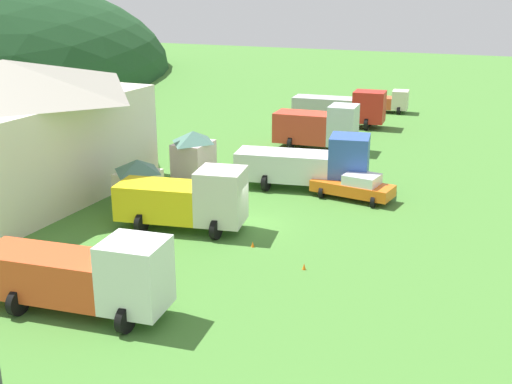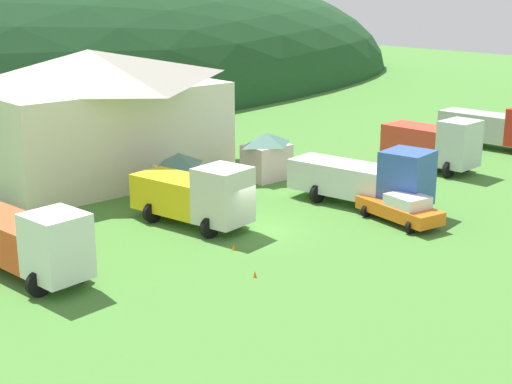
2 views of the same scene
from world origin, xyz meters
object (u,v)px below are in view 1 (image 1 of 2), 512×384
tow_truck_silver (319,126)px  traffic_cone_near_pickup (253,247)px  play_shed_pink (193,152)px  depot_building (11,126)px  traffic_cone_mid_row (304,269)px  play_shed_cream (138,182)px  crane_truck_red (343,108)px  light_truck_cream (385,101)px  heavy_rig_white (84,275)px  box_truck_blue (312,163)px  service_pickup_orange (355,186)px  flatbed_truck_yellow (189,199)px

tow_truck_silver → traffic_cone_near_pickup: (-20.61, -3.26, -1.88)m
play_shed_pink → tow_truck_silver: (10.33, -5.74, 0.29)m
depot_building → traffic_cone_mid_row: depot_building is taller
play_shed_cream → play_shed_pink: size_ratio=0.93×
crane_truck_red → traffic_cone_mid_row: size_ratio=14.32×
play_shed_cream → light_truck_cream: size_ratio=0.51×
crane_truck_red → traffic_cone_mid_row: bearing=-82.0°
play_shed_cream → light_truck_cream: (35.49, -6.81, -0.34)m
play_shed_cream → traffic_cone_mid_row: bearing=-110.9°
heavy_rig_white → box_truck_blue: bearing=74.5°
box_truck_blue → depot_building: bearing=-164.8°
light_truck_cream → traffic_cone_mid_row: (-40.10, -5.23, -1.13)m
service_pickup_orange → heavy_rig_white: bearing=-100.3°
depot_building → service_pickup_orange: 21.60m
depot_building → flatbed_truck_yellow: depot_building is taller
play_shed_pink → light_truck_cream: play_shed_pink is taller
traffic_cone_near_pickup → traffic_cone_mid_row: (-1.51, -3.27, 0.00)m
traffic_cone_mid_row → traffic_cone_near_pickup: bearing=65.3°
heavy_rig_white → crane_truck_red: bearing=84.1°
light_truck_cream → traffic_cone_near_pickup: (-38.59, -1.96, -1.13)m
light_truck_cream → heavy_rig_white: bearing=-98.0°
box_truck_blue → traffic_cone_mid_row: size_ratio=14.49×
light_truck_cream → crane_truck_red: bearing=-109.9°
box_truck_blue → traffic_cone_mid_row: bearing=-83.1°
play_shed_cream → play_shed_pink: (7.18, 0.23, 0.12)m
box_truck_blue → traffic_cone_mid_row: (-11.94, -3.73, -1.72)m
play_shed_pink → tow_truck_silver: bearing=-29.1°
flatbed_truck_yellow → crane_truck_red: size_ratio=0.83×
tow_truck_silver → light_truck_cream: bearing=81.8°
play_shed_cream → depot_building: bearing=95.3°
flatbed_truck_yellow → service_pickup_orange: (8.50, -6.82, -0.91)m
service_pickup_orange → traffic_cone_mid_row: (-10.95, -0.59, -0.83)m
play_shed_pink → heavy_rig_white: 19.92m
depot_building → light_truck_cream: (36.30, -15.43, -3.17)m
flatbed_truck_yellow → play_shed_cream: bearing=144.3°
heavy_rig_white → flatbed_truck_yellow: size_ratio=1.12×
play_shed_pink → tow_truck_silver: size_ratio=0.46×
depot_building → crane_truck_red: depot_building is taller
play_shed_pink → light_truck_cream: bearing=-14.0°
tow_truck_silver → traffic_cone_mid_row: bearing=-77.6°
depot_building → traffic_cone_near_pickup: bearing=-97.5°
flatbed_truck_yellow → heavy_rig_white: bearing=-96.4°
depot_building → play_shed_pink: size_ratio=5.17×
depot_building → light_truck_cream: size_ratio=2.85×
depot_building → box_truck_blue: 18.97m
box_truck_blue → light_truck_cream: size_ratio=1.56×
depot_building → service_pickup_orange: size_ratio=3.08×
play_shed_cream → tow_truck_silver: size_ratio=0.43×
light_truck_cream → traffic_cone_near_pickup: 38.66m
crane_truck_red → service_pickup_orange: 21.74m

